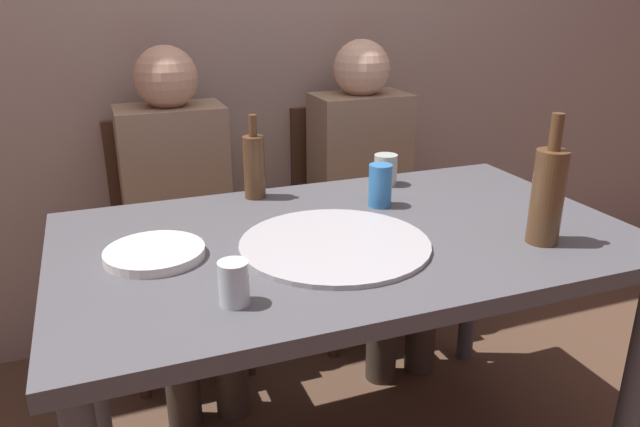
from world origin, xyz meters
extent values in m
cube|color=gray|center=(0.00, 1.01, 1.30)|extent=(6.00, 0.10, 2.60)
cube|color=#4C4C51|center=(0.00, 0.00, 0.73)|extent=(1.44, 0.85, 0.04)
cylinder|color=#4C4C51|center=(0.66, -0.37, 0.36)|extent=(0.06, 0.06, 0.71)
cylinder|color=#4C4C51|center=(-0.66, 0.37, 0.36)|extent=(0.06, 0.06, 0.71)
cylinder|color=#4C4C51|center=(0.66, 0.37, 0.36)|extent=(0.06, 0.06, 0.71)
cylinder|color=#ADADB2|center=(-0.06, -0.07, 0.76)|extent=(0.46, 0.46, 0.01)
cylinder|color=brown|center=(-0.15, 0.36, 0.85)|extent=(0.06, 0.06, 0.18)
cylinder|color=brown|center=(-0.15, 0.36, 0.97)|extent=(0.02, 0.02, 0.06)
cylinder|color=brown|center=(0.42, -0.22, 0.87)|extent=(0.08, 0.08, 0.23)
cylinder|color=brown|center=(0.42, -0.22, 1.03)|extent=(0.03, 0.03, 0.09)
cylinder|color=silver|center=(-0.36, -0.26, 0.80)|extent=(0.06, 0.06, 0.09)
cylinder|color=#B7C6BC|center=(0.27, 0.33, 0.80)|extent=(0.07, 0.07, 0.10)
cylinder|color=#337AC1|center=(0.17, 0.16, 0.82)|extent=(0.07, 0.07, 0.12)
cylinder|color=white|center=(-0.48, 0.02, 0.77)|extent=(0.23, 0.23, 0.02)
cube|color=#472D1E|center=(-0.33, 0.75, 0.45)|extent=(0.44, 0.44, 0.05)
cube|color=#472D1E|center=(-0.33, 0.95, 0.68)|extent=(0.44, 0.04, 0.45)
cylinder|color=#472D1E|center=(-0.14, 0.56, 0.21)|extent=(0.04, 0.04, 0.42)
cylinder|color=#472D1E|center=(-0.52, 0.56, 0.21)|extent=(0.04, 0.04, 0.42)
cylinder|color=#472D1E|center=(-0.14, 0.94, 0.21)|extent=(0.04, 0.04, 0.42)
cylinder|color=#472D1E|center=(-0.52, 0.94, 0.21)|extent=(0.04, 0.04, 0.42)
cube|color=#472D1E|center=(0.38, 0.75, 0.45)|extent=(0.44, 0.44, 0.05)
cube|color=#472D1E|center=(0.38, 0.95, 0.68)|extent=(0.44, 0.04, 0.45)
cylinder|color=#472D1E|center=(0.57, 0.56, 0.21)|extent=(0.04, 0.04, 0.42)
cylinder|color=#472D1E|center=(0.19, 0.56, 0.21)|extent=(0.04, 0.04, 0.42)
cylinder|color=#472D1E|center=(0.57, 0.94, 0.21)|extent=(0.04, 0.04, 0.42)
cylinder|color=#472D1E|center=(0.19, 0.94, 0.21)|extent=(0.04, 0.04, 0.42)
cube|color=#937A60|center=(-0.33, 0.77, 0.71)|extent=(0.36, 0.22, 0.52)
sphere|color=tan|center=(-0.33, 0.77, 1.06)|extent=(0.21, 0.21, 0.21)
cylinder|color=#3B3026|center=(-0.25, 0.57, 0.45)|extent=(0.12, 0.40, 0.12)
cylinder|color=#3B3026|center=(-0.41, 0.57, 0.45)|extent=(0.12, 0.40, 0.12)
cylinder|color=#3B3026|center=(-0.25, 0.37, 0.23)|extent=(0.11, 0.11, 0.45)
cylinder|color=#3B3026|center=(-0.41, 0.37, 0.23)|extent=(0.11, 0.11, 0.45)
cube|color=#937A60|center=(0.38, 0.77, 0.71)|extent=(0.36, 0.22, 0.52)
sphere|color=beige|center=(0.38, 0.77, 1.06)|extent=(0.21, 0.21, 0.21)
cylinder|color=#3B3026|center=(0.46, 0.57, 0.45)|extent=(0.12, 0.40, 0.12)
cylinder|color=#3B3026|center=(0.30, 0.57, 0.45)|extent=(0.12, 0.40, 0.12)
cylinder|color=#3B3026|center=(0.46, 0.37, 0.23)|extent=(0.11, 0.11, 0.45)
cylinder|color=#3B3026|center=(0.30, 0.37, 0.23)|extent=(0.11, 0.11, 0.45)
camera|label=1|loc=(-0.58, -1.31, 1.34)|focal=33.93mm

